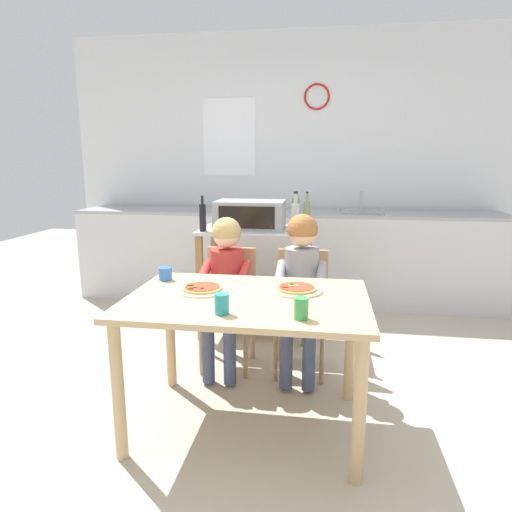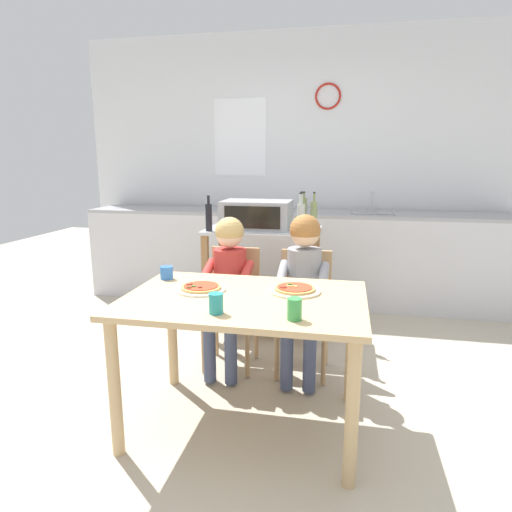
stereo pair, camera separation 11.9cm
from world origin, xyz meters
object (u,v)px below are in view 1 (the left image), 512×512
(bottle_squat_spirits, at_px, (295,211))
(pizza_plate_cream, at_px, (296,289))
(drinking_cup_green, at_px, (301,308))
(bottle_dark_olive_oil, at_px, (295,217))
(kitchen_island_cart, at_px, (257,265))
(child_in_grey_shirt, at_px, (301,276))
(toaster_oven, at_px, (250,215))
(child_in_red_shirt, at_px, (225,276))
(dining_chair_right, at_px, (301,302))
(dining_table, at_px, (247,316))
(drinking_cup_teal, at_px, (222,304))
(bottle_tall_green_wine, at_px, (203,217))
(drinking_cup_blue, at_px, (165,274))
(pizza_plate_white, at_px, (202,289))
(dining_chair_left, at_px, (229,298))

(bottle_squat_spirits, xyz_separation_m, pizza_plate_cream, (0.10, -1.41, -0.26))
(pizza_plate_cream, height_order, drinking_cup_green, drinking_cup_green)
(bottle_dark_olive_oil, height_order, drinking_cup_green, bottle_dark_olive_oil)
(bottle_squat_spirits, bearing_deg, kitchen_island_cart, -144.55)
(bottle_squat_spirits, height_order, child_in_grey_shirt, bottle_squat_spirits)
(toaster_oven, distance_m, child_in_red_shirt, 0.80)
(dining_chair_right, height_order, pizza_plate_cream, dining_chair_right)
(dining_table, relative_size, child_in_red_shirt, 1.19)
(child_in_grey_shirt, distance_m, drinking_cup_teal, 0.94)
(kitchen_island_cart, height_order, toaster_oven, toaster_oven)
(bottle_tall_green_wine, height_order, dining_table, bottle_tall_green_wine)
(dining_table, xyz_separation_m, drinking_cup_teal, (-0.07, -0.27, 0.15))
(toaster_oven, bearing_deg, drinking_cup_blue, -106.20)
(bottle_squat_spirits, bearing_deg, drinking_cup_teal, -96.60)
(bottle_dark_olive_oil, relative_size, child_in_red_shirt, 0.30)
(child_in_red_shirt, height_order, child_in_grey_shirt, child_in_grey_shirt)
(bottle_squat_spirits, xyz_separation_m, pizza_plate_white, (-0.39, -1.48, -0.26))
(kitchen_island_cart, xyz_separation_m, drinking_cup_green, (0.44, -1.62, 0.20))
(toaster_oven, distance_m, bottle_dark_olive_oil, 0.42)
(dining_table, relative_size, dining_chair_right, 1.52)
(bottle_tall_green_wine, xyz_separation_m, dining_chair_right, (0.79, -0.42, -0.51))
(bottle_squat_spirits, height_order, pizza_plate_white, bottle_squat_spirits)
(dining_chair_left, distance_m, drinking_cup_teal, 1.06)
(dining_chair_right, distance_m, drinking_cup_teal, 1.09)
(drinking_cup_green, bearing_deg, dining_chair_left, 118.21)
(toaster_oven, xyz_separation_m, drinking_cup_green, (0.50, -1.63, -0.21))
(dining_chair_right, xyz_separation_m, drinking_cup_green, (0.05, -1.01, 0.30))
(bottle_squat_spirits, height_order, drinking_cup_teal, bottle_squat_spirits)
(dining_chair_left, bearing_deg, bottle_dark_olive_oil, 44.46)
(kitchen_island_cart, distance_m, dining_table, 1.35)
(dining_chair_left, bearing_deg, pizza_plate_white, -90.04)
(toaster_oven, height_order, drinking_cup_teal, toaster_oven)
(kitchen_island_cart, xyz_separation_m, dining_chair_left, (-0.10, -0.61, -0.10))
(bottle_dark_olive_oil, height_order, dining_chair_right, bottle_dark_olive_oil)
(pizza_plate_cream, bearing_deg, dining_chair_left, 129.88)
(bottle_squat_spirits, bearing_deg, drinking_cup_blue, -117.17)
(bottle_squat_spirits, bearing_deg, pizza_plate_white, -104.89)
(dining_chair_left, xyz_separation_m, drinking_cup_blue, (-0.27, -0.48, 0.29))
(drinking_cup_green, bearing_deg, pizza_plate_cream, 96.45)
(child_in_grey_shirt, bearing_deg, bottle_dark_olive_oil, 98.23)
(bottle_dark_olive_oil, bearing_deg, dining_chair_left, -135.54)
(kitchen_island_cart, xyz_separation_m, bottle_dark_olive_oil, (0.32, -0.19, 0.42))
(kitchen_island_cart, xyz_separation_m, drinking_cup_teal, (0.08, -1.61, 0.20))
(toaster_oven, xyz_separation_m, bottle_squat_spirits, (0.35, 0.20, 0.01))
(child_in_grey_shirt, height_order, pizza_plate_white, child_in_grey_shirt)
(dining_chair_left, height_order, pizza_plate_white, dining_chair_left)
(bottle_tall_green_wine, height_order, child_in_red_shirt, bottle_tall_green_wine)
(kitchen_island_cart, height_order, child_in_grey_shirt, child_in_grey_shirt)
(dining_chair_right, bearing_deg, drinking_cup_green, -87.34)
(kitchen_island_cart, bearing_deg, child_in_grey_shirt, -61.34)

